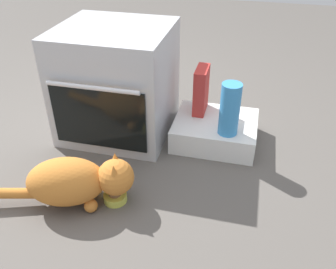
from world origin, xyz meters
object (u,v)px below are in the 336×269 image
oven (117,82)px  water_bottle (230,109)px  food_bowl (115,197)px  cereal_box (201,90)px  pantry_cabinet (215,130)px  cat (76,181)px

oven → water_bottle: (0.69, -0.11, -0.03)m
food_bowl → cereal_box: bearing=68.5°
pantry_cabinet → cereal_box: cereal_box is taller
cat → water_bottle: size_ratio=2.56×
cereal_box → cat: bearing=-120.2°
pantry_cabinet → cereal_box: bearing=139.9°
water_bottle → cereal_box: size_ratio=1.07×
pantry_cabinet → cat: bearing=-129.5°
pantry_cabinet → water_bottle: (0.08, -0.12, 0.22)m
oven → water_bottle: oven is taller
cat → cereal_box: (0.46, 0.79, 0.15)m
food_bowl → cereal_box: (0.29, 0.74, 0.26)m
water_bottle → cereal_box: (-0.19, 0.21, -0.01)m
food_bowl → water_bottle: (0.48, 0.53, 0.27)m
food_bowl → pantry_cabinet: bearing=58.0°
pantry_cabinet → cat: 0.90m
water_bottle → food_bowl: bearing=-132.4°
food_bowl → cereal_box: 0.83m
cereal_box → pantry_cabinet: bearing=-40.1°
oven → cereal_box: size_ratio=2.34×
pantry_cabinet → water_bottle: 0.26m
oven → water_bottle: 0.69m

